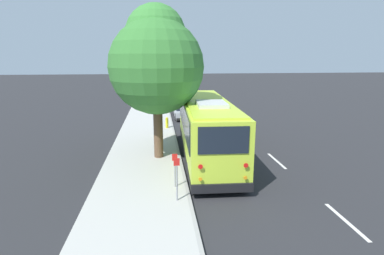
% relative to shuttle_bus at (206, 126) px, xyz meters
% --- Properties ---
extents(ground_plane, '(160.00, 160.00, 0.00)m').
position_rel_shuttle_bus_xyz_m(ground_plane, '(0.71, -0.44, -1.76)').
color(ground_plane, '#28282B').
extents(sidewalk_slab, '(80.00, 3.80, 0.15)m').
position_rel_shuttle_bus_xyz_m(sidewalk_slab, '(0.71, 3.45, -1.69)').
color(sidewalk_slab, '#B2AFA8').
rests_on(sidewalk_slab, ground).
extents(curb_strip, '(80.00, 0.14, 0.15)m').
position_rel_shuttle_bus_xyz_m(curb_strip, '(0.71, 1.48, -1.69)').
color(curb_strip, '#9D9A94').
rests_on(curb_strip, ground).
extents(shuttle_bus, '(10.36, 2.82, 3.30)m').
position_rel_shuttle_bus_xyz_m(shuttle_bus, '(0.00, 0.00, 0.00)').
color(shuttle_bus, '#BCDB38').
rests_on(shuttle_bus, ground).
extents(parked_sedan_silver, '(4.44, 1.84, 1.28)m').
position_rel_shuttle_bus_xyz_m(parked_sedan_silver, '(11.09, 0.22, -1.17)').
color(parked_sedan_silver, '#A8AAAF').
rests_on(parked_sedan_silver, ground).
extents(parked_sedan_black, '(4.55, 1.86, 1.27)m').
position_rel_shuttle_bus_xyz_m(parked_sedan_black, '(18.49, 0.26, -1.17)').
color(parked_sedan_black, black).
rests_on(parked_sedan_black, ground).
extents(parked_sedan_blue, '(4.57, 1.85, 1.29)m').
position_rel_shuttle_bus_xyz_m(parked_sedan_blue, '(25.40, 0.32, -1.16)').
color(parked_sedan_blue, navy).
rests_on(parked_sedan_blue, ground).
extents(parked_sedan_maroon, '(4.47, 1.86, 1.27)m').
position_rel_shuttle_bus_xyz_m(parked_sedan_maroon, '(32.11, 0.53, -1.17)').
color(parked_sedan_maroon, maroon).
rests_on(parked_sedan_maroon, ground).
extents(street_tree, '(4.79, 4.79, 7.85)m').
position_rel_shuttle_bus_xyz_m(street_tree, '(-0.03, 2.59, 3.45)').
color(street_tree, brown).
rests_on(street_tree, sidewalk_slab).
extents(sign_post_near, '(0.06, 0.22, 1.66)m').
position_rel_shuttle_bus_xyz_m(sign_post_near, '(-5.27, 1.95, -0.76)').
color(sign_post_near, gray).
rests_on(sign_post_near, sidewalk_slab).
extents(sign_post_far, '(0.06, 0.22, 1.42)m').
position_rel_shuttle_bus_xyz_m(sign_post_far, '(-4.06, 1.95, -0.88)').
color(sign_post_far, gray).
rests_on(sign_post_far, sidewalk_slab).
extents(fire_hydrant, '(0.22, 0.22, 0.81)m').
position_rel_shuttle_bus_xyz_m(fire_hydrant, '(6.49, 1.92, -1.21)').
color(fire_hydrant, gold).
rests_on(fire_hydrant, sidewalk_slab).
extents(lane_stripe_behind, '(2.40, 0.14, 0.01)m').
position_rel_shuttle_bus_xyz_m(lane_stripe_behind, '(-7.12, -3.61, -1.76)').
color(lane_stripe_behind, silver).
rests_on(lane_stripe_behind, ground).
extents(lane_stripe_mid, '(2.40, 0.14, 0.01)m').
position_rel_shuttle_bus_xyz_m(lane_stripe_mid, '(-1.12, -3.61, -1.76)').
color(lane_stripe_mid, silver).
rests_on(lane_stripe_mid, ground).
extents(lane_stripe_ahead, '(2.40, 0.14, 0.01)m').
position_rel_shuttle_bus_xyz_m(lane_stripe_ahead, '(4.88, -3.61, -1.76)').
color(lane_stripe_ahead, silver).
rests_on(lane_stripe_ahead, ground).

